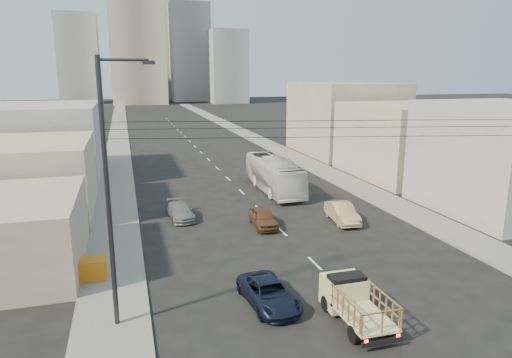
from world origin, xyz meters
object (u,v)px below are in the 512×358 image
flatbed_pickup (355,299)px  streetlamp_left (110,189)px  navy_pickup (269,293)px  crate_stack (89,269)px  sedan_brown (263,218)px  sedan_grey (180,211)px  sedan_tan (342,213)px  city_bus (274,174)px

flatbed_pickup → streetlamp_left: streetlamp_left is taller
flatbed_pickup → streetlamp_left: size_ratio=0.37×
navy_pickup → crate_stack: (-8.75, 5.42, 0.06)m
navy_pickup → flatbed_pickup: bearing=-42.5°
flatbed_pickup → crate_stack: bearing=146.7°
navy_pickup → sedan_brown: sedan_brown is taller
sedan_grey → navy_pickup: bearing=-84.4°
sedan_brown → sedan_tan: 6.26m
sedan_tan → sedan_grey: bearing=167.0°
crate_stack → flatbed_pickup: bearing=-33.3°
flatbed_pickup → city_bus: city_bus is taller
streetlamp_left → navy_pickup: bearing=-0.8°
navy_pickup → sedan_grey: size_ratio=1.06×
sedan_tan → flatbed_pickup: bearing=-107.8°
sedan_grey → crate_stack: bearing=-126.2°
crate_stack → sedan_brown: bearing=27.2°
flatbed_pickup → navy_pickup: (-3.35, 2.53, -0.47)m
flatbed_pickup → sedan_grey: 18.71m
flatbed_pickup → sedan_grey: (-5.87, 17.76, -0.48)m
city_bus → sedan_tan: city_bus is taller
city_bus → streetlamp_left: streetlamp_left is taller
city_bus → streetlamp_left: (-14.59, -21.69, 4.81)m
sedan_tan → streetlamp_left: 20.65m
sedan_grey → streetlamp_left: bearing=-110.8°
navy_pickup → sedan_grey: 15.43m
sedan_grey → streetlamp_left: 16.85m
sedan_tan → city_bus: bearing=107.2°
sedan_brown → streetlamp_left: streetlamp_left is taller
flatbed_pickup → sedan_brown: bearing=90.4°
sedan_grey → flatbed_pickup: bearing=-75.5°
streetlamp_left → crate_stack: streetlamp_left is taller
city_bus → sedan_brown: (-4.19, -10.20, -0.94)m
navy_pickup → sedan_tan: sedan_tan is taller
sedan_brown → crate_stack: size_ratio=2.26×
sedan_brown → sedan_tan: size_ratio=0.91×
sedan_tan → streetlamp_left: bearing=-140.3°
crate_stack → sedan_grey: bearing=57.5°
city_bus → sedan_brown: bearing=-111.6°
navy_pickup → city_bus: (7.44, 21.79, 1.00)m
navy_pickup → streetlamp_left: (-7.14, 0.10, 5.81)m
sedan_brown → sedan_grey: sedan_brown is taller
sedan_grey → city_bus: bearing=29.7°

